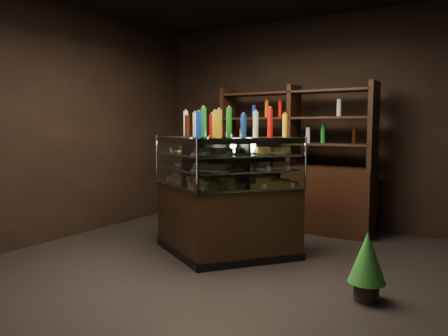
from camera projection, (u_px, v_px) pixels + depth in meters
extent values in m
plane|color=black|center=(229.00, 271.00, 4.34)|extent=(5.00, 5.00, 0.00)
cube|color=black|center=(316.00, 122.00, 6.33)|extent=(5.00, 0.02, 3.00)
cube|color=black|center=(58.00, 121.00, 5.49)|extent=(0.02, 5.00, 3.00)
cube|color=black|center=(242.00, 223.00, 4.73)|extent=(1.21, 1.29, 0.77)
cube|color=black|center=(242.00, 255.00, 4.76)|extent=(1.24, 1.33, 0.08)
cube|color=black|center=(243.00, 140.00, 4.64)|extent=(1.21, 1.29, 0.06)
cube|color=silver|center=(243.00, 187.00, 4.69)|extent=(1.14, 1.22, 0.02)
cube|color=silver|center=(243.00, 170.00, 4.67)|extent=(1.14, 1.22, 0.02)
cube|color=silver|center=(243.00, 155.00, 4.66)|extent=(1.14, 1.22, 0.02)
cube|color=white|center=(254.00, 165.00, 4.38)|extent=(0.76, 0.92, 0.55)
cylinder|color=silver|center=(305.00, 164.00, 4.58)|extent=(0.03, 0.03, 0.57)
cylinder|color=silver|center=(197.00, 167.00, 4.19)|extent=(0.03, 0.03, 0.57)
cube|color=black|center=(200.00, 220.00, 4.91)|extent=(1.32, 1.12, 0.77)
cube|color=black|center=(200.00, 250.00, 4.94)|extent=(1.36, 1.15, 0.08)
cube|color=black|center=(200.00, 140.00, 4.83)|extent=(1.32, 1.12, 0.06)
cube|color=silver|center=(200.00, 185.00, 4.87)|extent=(1.25, 1.06, 0.02)
cube|color=silver|center=(200.00, 169.00, 4.86)|extent=(1.25, 1.06, 0.02)
cube|color=silver|center=(200.00, 154.00, 4.84)|extent=(1.25, 1.06, 0.02)
cube|color=white|center=(174.00, 163.00, 4.71)|extent=(1.01, 0.62, 0.55)
cylinder|color=silver|center=(197.00, 167.00, 4.19)|extent=(0.03, 0.03, 0.57)
cylinder|color=silver|center=(157.00, 159.00, 5.24)|extent=(0.03, 0.03, 0.57)
cube|color=gold|center=(199.00, 186.00, 4.49)|extent=(0.18, 0.20, 0.06)
cube|color=gold|center=(214.00, 185.00, 4.55)|extent=(0.18, 0.20, 0.06)
cube|color=gold|center=(229.00, 185.00, 4.60)|extent=(0.18, 0.20, 0.06)
cube|color=gold|center=(244.00, 184.00, 4.66)|extent=(0.18, 0.20, 0.06)
cube|color=gold|center=(258.00, 183.00, 4.71)|extent=(0.18, 0.20, 0.06)
cube|color=gold|center=(272.00, 183.00, 4.77)|extent=(0.18, 0.20, 0.06)
cube|color=gold|center=(285.00, 182.00, 4.82)|extent=(0.18, 0.20, 0.06)
cylinder|color=white|center=(202.00, 170.00, 4.52)|extent=(0.24, 0.24, 0.01)
cube|color=gold|center=(202.00, 167.00, 4.52)|extent=(0.17, 0.18, 0.05)
cylinder|color=white|center=(223.00, 170.00, 4.60)|extent=(0.24, 0.24, 0.01)
cube|color=gold|center=(223.00, 166.00, 4.59)|extent=(0.17, 0.18, 0.05)
cylinder|color=white|center=(243.00, 169.00, 4.67)|extent=(0.24, 0.24, 0.01)
cube|color=gold|center=(243.00, 166.00, 4.67)|extent=(0.17, 0.18, 0.05)
cylinder|color=white|center=(262.00, 168.00, 4.75)|extent=(0.24, 0.24, 0.01)
cube|color=gold|center=(262.00, 165.00, 4.74)|extent=(0.17, 0.18, 0.05)
cylinder|color=white|center=(280.00, 168.00, 4.82)|extent=(0.24, 0.24, 0.01)
cube|color=gold|center=(280.00, 164.00, 4.82)|extent=(0.17, 0.18, 0.05)
cylinder|color=white|center=(202.00, 154.00, 4.51)|extent=(0.24, 0.24, 0.02)
cube|color=gold|center=(202.00, 151.00, 4.50)|extent=(0.17, 0.18, 0.05)
cylinder|color=white|center=(223.00, 154.00, 4.58)|extent=(0.24, 0.24, 0.02)
cube|color=gold|center=(223.00, 151.00, 4.58)|extent=(0.17, 0.18, 0.05)
cylinder|color=white|center=(243.00, 154.00, 4.66)|extent=(0.24, 0.24, 0.02)
cube|color=gold|center=(243.00, 150.00, 4.65)|extent=(0.17, 0.18, 0.05)
cylinder|color=white|center=(262.00, 153.00, 4.73)|extent=(0.24, 0.24, 0.02)
cube|color=gold|center=(262.00, 150.00, 4.73)|extent=(0.17, 0.18, 0.05)
cylinder|color=white|center=(281.00, 153.00, 4.80)|extent=(0.24, 0.24, 0.02)
cube|color=gold|center=(281.00, 150.00, 4.80)|extent=(0.17, 0.18, 0.05)
cube|color=gold|center=(181.00, 177.00, 5.30)|extent=(0.20, 0.17, 0.06)
cube|color=gold|center=(186.00, 179.00, 5.15)|extent=(0.20, 0.17, 0.06)
cube|color=gold|center=(192.00, 180.00, 5.00)|extent=(0.20, 0.17, 0.06)
cube|color=gold|center=(198.00, 182.00, 4.86)|extent=(0.20, 0.17, 0.06)
cube|color=gold|center=(204.00, 183.00, 4.71)|extent=(0.20, 0.17, 0.06)
cube|color=gold|center=(210.00, 185.00, 4.56)|extent=(0.20, 0.17, 0.06)
cube|color=gold|center=(217.00, 187.00, 4.42)|extent=(0.20, 0.17, 0.06)
cylinder|color=white|center=(185.00, 164.00, 5.25)|extent=(0.24, 0.24, 0.01)
cube|color=gold|center=(184.00, 161.00, 5.25)|extent=(0.19, 0.16, 0.05)
cylinder|color=white|center=(192.00, 166.00, 5.05)|extent=(0.24, 0.24, 0.01)
cube|color=gold|center=(192.00, 163.00, 5.05)|extent=(0.19, 0.16, 0.05)
cylinder|color=white|center=(200.00, 167.00, 4.86)|extent=(0.24, 0.24, 0.01)
cube|color=gold|center=(200.00, 164.00, 4.85)|extent=(0.19, 0.16, 0.05)
cylinder|color=white|center=(209.00, 169.00, 4.66)|extent=(0.24, 0.24, 0.01)
cube|color=gold|center=(209.00, 166.00, 4.65)|extent=(0.19, 0.16, 0.05)
cylinder|color=white|center=(218.00, 171.00, 4.46)|extent=(0.24, 0.24, 0.01)
cube|color=gold|center=(218.00, 167.00, 4.46)|extent=(0.19, 0.16, 0.05)
cylinder|color=white|center=(184.00, 151.00, 5.24)|extent=(0.24, 0.24, 0.02)
cube|color=gold|center=(184.00, 148.00, 5.23)|extent=(0.19, 0.16, 0.05)
cylinder|color=white|center=(192.00, 152.00, 5.04)|extent=(0.24, 0.24, 0.02)
cube|color=gold|center=(192.00, 149.00, 5.04)|extent=(0.19, 0.16, 0.05)
cylinder|color=white|center=(200.00, 153.00, 4.84)|extent=(0.24, 0.24, 0.02)
cube|color=gold|center=(200.00, 149.00, 4.84)|extent=(0.19, 0.16, 0.05)
cylinder|color=white|center=(208.00, 154.00, 4.64)|extent=(0.24, 0.24, 0.02)
cube|color=gold|center=(208.00, 150.00, 4.64)|extent=(0.19, 0.16, 0.05)
cylinder|color=white|center=(218.00, 155.00, 4.44)|extent=(0.24, 0.24, 0.02)
cube|color=gold|center=(218.00, 151.00, 4.44)|extent=(0.19, 0.16, 0.05)
cylinder|color=silver|center=(198.00, 124.00, 4.46)|extent=(0.06, 0.06, 0.28)
cylinder|color=silver|center=(198.00, 109.00, 4.45)|extent=(0.03, 0.03, 0.02)
cylinder|color=black|center=(213.00, 124.00, 4.52)|extent=(0.06, 0.06, 0.28)
cylinder|color=silver|center=(213.00, 110.00, 4.50)|extent=(0.03, 0.03, 0.02)
cylinder|color=#B20C0A|center=(228.00, 124.00, 4.57)|extent=(0.06, 0.06, 0.28)
cylinder|color=silver|center=(228.00, 110.00, 4.56)|extent=(0.03, 0.03, 0.02)
cylinder|color=#147223|center=(243.00, 124.00, 4.63)|extent=(0.06, 0.06, 0.28)
cylinder|color=silver|center=(243.00, 110.00, 4.61)|extent=(0.03, 0.03, 0.02)
cylinder|color=yellow|center=(257.00, 124.00, 4.68)|extent=(0.06, 0.06, 0.28)
cylinder|color=silver|center=(257.00, 110.00, 4.67)|extent=(0.03, 0.03, 0.02)
cylinder|color=#D8590A|center=(271.00, 124.00, 4.74)|extent=(0.06, 0.06, 0.28)
cylinder|color=silver|center=(271.00, 110.00, 4.72)|extent=(0.03, 0.03, 0.02)
cylinder|color=#0F38B2|center=(285.00, 124.00, 4.79)|extent=(0.06, 0.06, 0.28)
cylinder|color=silver|center=(285.00, 111.00, 4.78)|extent=(0.03, 0.03, 0.02)
cylinder|color=silver|center=(183.00, 125.00, 5.25)|extent=(0.06, 0.06, 0.28)
cylinder|color=silver|center=(183.00, 112.00, 5.24)|extent=(0.03, 0.03, 0.02)
cylinder|color=black|center=(188.00, 124.00, 5.10)|extent=(0.06, 0.06, 0.28)
cylinder|color=silver|center=(188.00, 112.00, 5.09)|extent=(0.03, 0.03, 0.02)
cylinder|color=#B20C0A|center=(194.00, 124.00, 4.96)|extent=(0.06, 0.06, 0.28)
cylinder|color=silver|center=(194.00, 111.00, 4.94)|extent=(0.03, 0.03, 0.02)
cylinder|color=#147223|center=(200.00, 124.00, 4.81)|extent=(0.06, 0.06, 0.28)
cylinder|color=silver|center=(200.00, 111.00, 4.80)|extent=(0.03, 0.03, 0.02)
cylinder|color=yellow|center=(206.00, 124.00, 4.67)|extent=(0.06, 0.06, 0.28)
cylinder|color=silver|center=(206.00, 110.00, 4.65)|extent=(0.03, 0.03, 0.02)
cylinder|color=#D8590A|center=(213.00, 124.00, 4.52)|extent=(0.06, 0.06, 0.28)
cylinder|color=silver|center=(213.00, 110.00, 4.50)|extent=(0.03, 0.03, 0.02)
cylinder|color=#0F38B2|center=(220.00, 124.00, 4.37)|extent=(0.06, 0.06, 0.28)
cylinder|color=silver|center=(220.00, 109.00, 4.36)|extent=(0.03, 0.03, 0.02)
cylinder|color=black|center=(366.00, 291.00, 3.60)|extent=(0.20, 0.20, 0.15)
cone|color=#1C6220|center=(367.00, 257.00, 3.57)|extent=(0.31, 0.31, 0.43)
cone|color=#1C6220|center=(368.00, 240.00, 3.56)|extent=(0.24, 0.24, 0.30)
cube|color=black|center=(293.00, 197.00, 6.13)|extent=(2.22, 0.47, 0.90)
cube|color=black|center=(228.00, 126.00, 6.61)|extent=(0.07, 0.38, 1.10)
cube|color=black|center=(294.00, 126.00, 6.03)|extent=(0.07, 0.38, 1.10)
cube|color=black|center=(374.00, 125.00, 5.46)|extent=(0.07, 0.38, 1.10)
cube|color=black|center=(294.00, 144.00, 6.06)|extent=(2.17, 0.42, 0.03)
cube|color=black|center=(294.00, 118.00, 6.02)|extent=(2.17, 0.42, 0.03)
cube|color=black|center=(294.00, 93.00, 5.99)|extent=(2.17, 0.42, 0.03)
cylinder|color=silver|center=(241.00, 134.00, 6.49)|extent=(0.06, 0.06, 0.22)
cylinder|color=black|center=(254.00, 134.00, 6.38)|extent=(0.06, 0.06, 0.22)
cylinder|color=#B20C0A|center=(267.00, 134.00, 6.27)|extent=(0.06, 0.06, 0.22)
cylinder|color=#147223|center=(280.00, 134.00, 6.16)|extent=(0.06, 0.06, 0.22)
cylinder|color=yellow|center=(294.00, 135.00, 6.05)|extent=(0.06, 0.06, 0.22)
cylinder|color=#D8590A|center=(308.00, 135.00, 5.93)|extent=(0.06, 0.06, 0.22)
cylinder|color=#0F38B2|center=(323.00, 135.00, 5.82)|extent=(0.06, 0.06, 0.22)
cylinder|color=silver|center=(338.00, 135.00, 5.71)|extent=(0.06, 0.06, 0.22)
cylinder|color=black|center=(354.00, 135.00, 5.60)|extent=(0.06, 0.06, 0.22)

